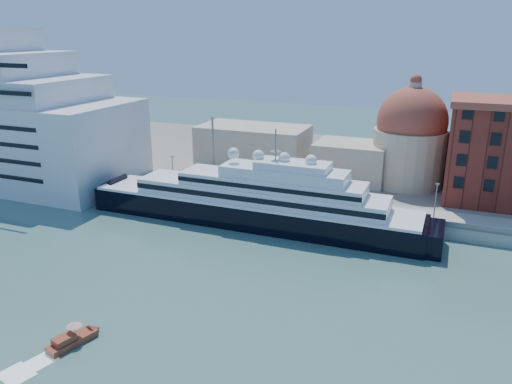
% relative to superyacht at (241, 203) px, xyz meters
% --- Properties ---
extents(ground, '(400.00, 400.00, 0.00)m').
position_rel_superyacht_xyz_m(ground, '(8.75, -23.00, -4.20)').
color(ground, '#3C6761').
rests_on(ground, ground).
extents(quay, '(180.00, 10.00, 2.50)m').
position_rel_superyacht_xyz_m(quay, '(8.75, 11.00, -2.95)').
color(quay, gray).
rests_on(quay, ground).
extents(land, '(260.00, 72.00, 2.00)m').
position_rel_superyacht_xyz_m(land, '(8.75, 52.00, -3.20)').
color(land, slate).
rests_on(land, ground).
extents(quay_fence, '(180.00, 0.10, 1.20)m').
position_rel_superyacht_xyz_m(quay_fence, '(8.75, 6.50, -1.10)').
color(quay_fence, slate).
rests_on(quay_fence, quay).
extents(superyacht, '(81.36, 11.28, 24.32)m').
position_rel_superyacht_xyz_m(superyacht, '(0.00, 0.00, 0.00)').
color(superyacht, black).
rests_on(superyacht, ground).
extents(service_barge, '(10.70, 3.90, 2.38)m').
position_rel_superyacht_xyz_m(service_barge, '(-50.99, -2.85, -3.51)').
color(service_barge, white).
rests_on(service_barge, ground).
extents(water_taxi, '(3.89, 6.90, 3.11)m').
position_rel_superyacht_xyz_m(water_taxi, '(-2.96, -48.99, -3.45)').
color(water_taxi, maroon).
rests_on(water_taxi, ground).
extents(church, '(66.00, 18.00, 25.50)m').
position_rel_superyacht_xyz_m(church, '(15.13, 34.72, 6.71)').
color(church, beige).
rests_on(church, land).
extents(lamp_posts, '(120.80, 2.40, 18.00)m').
position_rel_superyacht_xyz_m(lamp_posts, '(-3.92, 9.27, 5.64)').
color(lamp_posts, slate).
rests_on(lamp_posts, quay).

